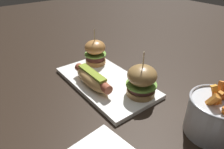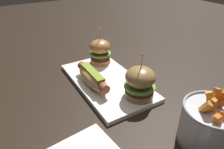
{
  "view_description": "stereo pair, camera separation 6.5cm",
  "coord_description": "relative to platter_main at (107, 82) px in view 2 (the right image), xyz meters",
  "views": [
    {
      "loc": [
        0.48,
        -0.34,
        0.39
      ],
      "look_at": [
        0.04,
        0.0,
        0.05
      ],
      "focal_mm": 32.75,
      "sensor_mm": 36.0,
      "label": 1
    },
    {
      "loc": [
        0.52,
        -0.29,
        0.39
      ],
      "look_at": [
        0.04,
        0.0,
        0.05
      ],
      "focal_mm": 32.75,
      "sensor_mm": 36.0,
      "label": 2
    }
  ],
  "objects": [
    {
      "name": "ground_plane",
      "position": [
        0.0,
        0.0,
        -0.01
      ],
      "size": [
        3.0,
        3.0,
        0.0
      ],
      "primitive_type": "plane",
      "color": "black"
    },
    {
      "name": "slider_left",
      "position": [
        -0.13,
        0.04,
        0.05
      ],
      "size": [
        0.08,
        0.08,
        0.14
      ],
      "color": "#AF763C",
      "rests_on": "platter_main"
    },
    {
      "name": "slider_right",
      "position": [
        0.13,
        0.04,
        0.06
      ],
      "size": [
        0.09,
        0.09,
        0.14
      ],
      "color": "olive",
      "rests_on": "platter_main"
    },
    {
      "name": "fries_bucket",
      "position": [
        0.34,
        0.08,
        0.05
      ],
      "size": [
        0.13,
        0.13,
        0.15
      ],
      "color": "#B7BABF",
      "rests_on": "ground"
    },
    {
      "name": "hot_dog",
      "position": [
        -0.0,
        -0.05,
        0.03
      ],
      "size": [
        0.18,
        0.06,
        0.05
      ],
      "color": "tan",
      "rests_on": "platter_main"
    },
    {
      "name": "platter_main",
      "position": [
        0.0,
        0.0,
        0.0
      ],
      "size": [
        0.36,
        0.2,
        0.01
      ],
      "primitive_type": "cube",
      "color": "white",
      "rests_on": "ground"
    }
  ]
}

